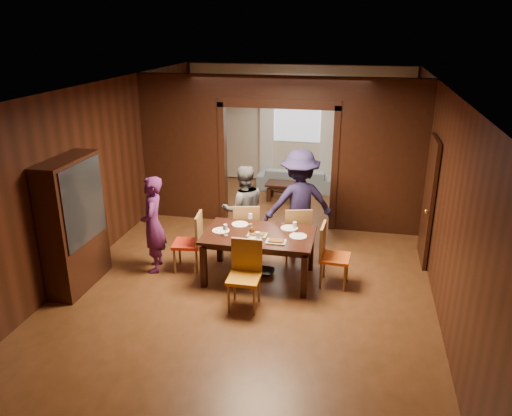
% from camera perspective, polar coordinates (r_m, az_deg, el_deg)
% --- Properties ---
extents(floor, '(9.00, 9.00, 0.00)m').
position_cam_1_polar(floor, '(8.65, 0.58, -5.63)').
color(floor, '#4E3016').
rests_on(floor, ground).
extents(ceiling, '(5.50, 9.00, 0.02)m').
position_cam_1_polar(ceiling, '(7.82, 0.66, 13.83)').
color(ceiling, silver).
rests_on(ceiling, room_walls).
extents(room_walls, '(5.52, 9.01, 2.90)m').
position_cam_1_polar(room_walls, '(9.90, 2.80, 6.99)').
color(room_walls, black).
rests_on(room_walls, floor).
extents(person_purple, '(0.52, 0.65, 1.58)m').
position_cam_1_polar(person_purple, '(8.10, -11.70, -1.85)').
color(person_purple, '#511C52').
rests_on(person_purple, floor).
extents(person_grey, '(0.93, 0.85, 1.56)m').
position_cam_1_polar(person_grey, '(8.57, -1.42, -0.18)').
color(person_grey, '#4D4F54').
rests_on(person_grey, floor).
extents(person_navy, '(1.36, 1.08, 1.84)m').
position_cam_1_polar(person_navy, '(8.50, 4.96, 0.57)').
color(person_navy, '#1B1638').
rests_on(person_navy, floor).
extents(sofa, '(1.85, 0.76, 0.54)m').
position_cam_1_polar(sofa, '(12.09, 4.64, 3.36)').
color(sofa, '#8098A8').
rests_on(sofa, floor).
extents(serving_bowl, '(0.32, 0.32, 0.08)m').
position_cam_1_polar(serving_bowl, '(7.74, 1.07, -2.36)').
color(serving_bowl, black).
rests_on(serving_bowl, dining_table).
extents(dining_table, '(1.69, 1.05, 0.76)m').
position_cam_1_polar(dining_table, '(7.82, 0.35, -5.50)').
color(dining_table, black).
rests_on(dining_table, floor).
extents(coffee_table, '(0.80, 0.50, 0.40)m').
position_cam_1_polar(coffee_table, '(11.36, 3.22, 1.91)').
color(coffee_table, black).
rests_on(coffee_table, floor).
extents(chair_left, '(0.49, 0.49, 0.97)m').
position_cam_1_polar(chair_left, '(8.13, -7.87, -3.85)').
color(chair_left, red).
rests_on(chair_left, floor).
extents(chair_right, '(0.46, 0.46, 0.97)m').
position_cam_1_polar(chair_right, '(7.68, 9.03, -5.41)').
color(chair_right, '#D55514').
rests_on(chair_right, floor).
extents(chair_far_l, '(0.52, 0.52, 0.97)m').
position_cam_1_polar(chair_far_l, '(8.53, -1.07, -2.43)').
color(chair_far_l, '#C76712').
rests_on(chair_far_l, floor).
extents(chair_far_r, '(0.54, 0.54, 0.97)m').
position_cam_1_polar(chair_far_r, '(8.41, 4.66, -2.85)').
color(chair_far_r, orange).
rests_on(chair_far_r, floor).
extents(chair_near, '(0.45, 0.45, 0.97)m').
position_cam_1_polar(chair_near, '(7.00, -1.39, -7.81)').
color(chair_near, orange).
rests_on(chair_near, floor).
extents(hutch, '(0.40, 1.20, 2.00)m').
position_cam_1_polar(hutch, '(7.86, -20.10, -1.74)').
color(hutch, black).
rests_on(hutch, floor).
extents(door_right, '(0.06, 0.90, 2.10)m').
position_cam_1_polar(door_right, '(8.65, 19.11, 0.73)').
color(door_right, black).
rests_on(door_right, floor).
extents(window_far, '(1.20, 0.03, 1.30)m').
position_cam_1_polar(window_far, '(12.34, 4.78, 10.55)').
color(window_far, silver).
rests_on(window_far, back_wall).
extents(curtain_left, '(0.35, 0.06, 2.40)m').
position_cam_1_polar(curtain_left, '(12.50, 1.25, 8.64)').
color(curtain_left, white).
rests_on(curtain_left, back_wall).
extents(curtain_right, '(0.35, 0.06, 2.40)m').
position_cam_1_polar(curtain_right, '(12.31, 8.19, 8.26)').
color(curtain_right, white).
rests_on(curtain_right, back_wall).
extents(plate_left, '(0.27, 0.27, 0.01)m').
position_cam_1_polar(plate_left, '(7.77, -4.04, -2.59)').
color(plate_left, white).
rests_on(plate_left, dining_table).
extents(plate_far_l, '(0.27, 0.27, 0.01)m').
position_cam_1_polar(plate_far_l, '(8.00, -1.83, -1.86)').
color(plate_far_l, white).
rests_on(plate_far_l, dining_table).
extents(plate_far_r, '(0.27, 0.27, 0.01)m').
position_cam_1_polar(plate_far_r, '(7.86, 3.81, -2.31)').
color(plate_far_r, silver).
rests_on(plate_far_r, dining_table).
extents(plate_right, '(0.27, 0.27, 0.01)m').
position_cam_1_polar(plate_right, '(7.58, 4.83, -3.23)').
color(plate_right, silver).
rests_on(plate_right, dining_table).
extents(plate_near, '(0.27, 0.27, 0.01)m').
position_cam_1_polar(plate_near, '(7.39, -0.27, -3.79)').
color(plate_near, silver).
rests_on(plate_near, dining_table).
extents(platter_a, '(0.30, 0.20, 0.04)m').
position_cam_1_polar(platter_a, '(7.59, 0.13, -3.02)').
color(platter_a, gray).
rests_on(platter_a, dining_table).
extents(platter_b, '(0.30, 0.20, 0.04)m').
position_cam_1_polar(platter_b, '(7.37, 2.30, -3.79)').
color(platter_b, gray).
rests_on(platter_b, dining_table).
extents(wineglass_left, '(0.08, 0.08, 0.18)m').
position_cam_1_polar(wineglass_left, '(7.57, -3.53, -2.52)').
color(wineglass_left, silver).
rests_on(wineglass_left, dining_table).
extents(wineglass_far, '(0.08, 0.08, 0.18)m').
position_cam_1_polar(wineglass_far, '(7.98, -0.64, -1.25)').
color(wineglass_far, white).
rests_on(wineglass_far, dining_table).
extents(wineglass_right, '(0.08, 0.08, 0.18)m').
position_cam_1_polar(wineglass_right, '(7.67, 4.45, -2.23)').
color(wineglass_right, white).
rests_on(wineglass_right, dining_table).
extents(tumbler, '(0.07, 0.07, 0.14)m').
position_cam_1_polar(tumbler, '(7.38, 0.17, -3.28)').
color(tumbler, silver).
rests_on(tumbler, dining_table).
extents(condiment_jar, '(0.08, 0.08, 0.11)m').
position_cam_1_polar(condiment_jar, '(7.63, -0.48, -2.60)').
color(condiment_jar, '#4B2B11').
rests_on(condiment_jar, dining_table).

